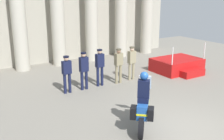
# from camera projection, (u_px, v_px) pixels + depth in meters

# --- Properties ---
(ground_plane) EXTENTS (28.00, 28.00, 0.00)m
(ground_plane) POSITION_uv_depth(u_px,v_px,m) (183.00, 130.00, 8.67)
(ground_plane) COLOR gray
(colonnade_backdrop) EXTENTS (14.92, 1.65, 7.08)m
(colonnade_backdrop) POSITION_uv_depth(u_px,v_px,m) (71.00, 0.00, 16.39)
(colonnade_backdrop) COLOR #A49F91
(colonnade_backdrop) RESTS_ON ground_plane
(reviewing_stand) EXTENTS (2.51, 2.33, 1.62)m
(reviewing_stand) POSITION_uv_depth(u_px,v_px,m) (178.00, 65.00, 14.96)
(reviewing_stand) COLOR #B71414
(reviewing_stand) RESTS_ON ground_plane
(officer_in_row_0) EXTENTS (0.39, 0.25, 1.65)m
(officer_in_row_0) POSITION_uv_depth(u_px,v_px,m) (67.00, 71.00, 11.60)
(officer_in_row_0) COLOR #141938
(officer_in_row_0) RESTS_ON ground_plane
(officer_in_row_1) EXTENTS (0.39, 0.25, 1.71)m
(officer_in_row_1) POSITION_uv_depth(u_px,v_px,m) (84.00, 68.00, 12.00)
(officer_in_row_1) COLOR #141938
(officer_in_row_1) RESTS_ON ground_plane
(officer_in_row_2) EXTENTS (0.39, 0.25, 1.74)m
(officer_in_row_2) POSITION_uv_depth(u_px,v_px,m) (100.00, 64.00, 12.49)
(officer_in_row_2) COLOR #141938
(officer_in_row_2) RESTS_ON ground_plane
(officer_in_row_3) EXTENTS (0.39, 0.25, 1.69)m
(officer_in_row_3) POSITION_uv_depth(u_px,v_px,m) (119.00, 63.00, 12.86)
(officer_in_row_3) COLOR #847A5B
(officer_in_row_3) RESTS_ON ground_plane
(officer_in_row_4) EXTENTS (0.39, 0.25, 1.68)m
(officer_in_row_4) POSITION_uv_depth(u_px,v_px,m) (132.00, 60.00, 13.39)
(officer_in_row_4) COLOR gray
(officer_in_row_4) RESTS_ON ground_plane
(motorcycle_with_rider) EXTENTS (1.50, 1.62, 1.90)m
(motorcycle_with_rider) POSITION_uv_depth(u_px,v_px,m) (143.00, 105.00, 8.59)
(motorcycle_with_rider) COLOR black
(motorcycle_with_rider) RESTS_ON ground_plane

